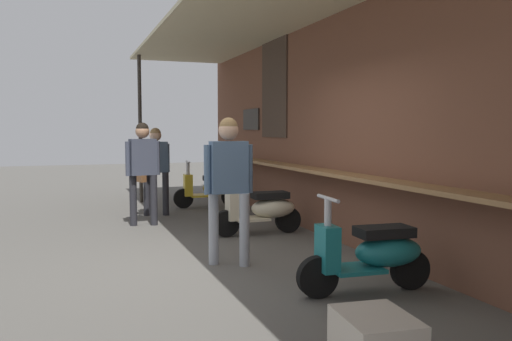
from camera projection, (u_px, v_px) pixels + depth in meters
The scene contains 8 objects.
ground_plane at pixel (223, 265), 6.18m from camera, with size 38.80×38.80×0.00m, color #56544F.
market_stall_facade at pixel (362, 109), 6.67m from camera, with size 13.86×2.44×3.35m.
scooter_yellow at pixel (211, 188), 10.79m from camera, with size 0.50×1.40×0.97m.
scooter_cream at pixel (263, 209), 7.95m from camera, with size 0.46×1.40×0.97m.
scooter_teal at pixel (373, 254), 5.09m from camera, with size 0.49×1.40×0.97m.
shopper_with_handbag at pixel (155, 163), 9.68m from camera, with size 0.40×0.65×1.64m.
shopper_browsing at pixel (143, 162), 8.66m from camera, with size 0.26×0.58×1.72m.
shopper_passing at pixel (229, 174), 6.08m from camera, with size 0.33×0.59×1.74m.
Camera 1 is at (5.84, -1.70, 1.59)m, focal length 36.56 mm.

